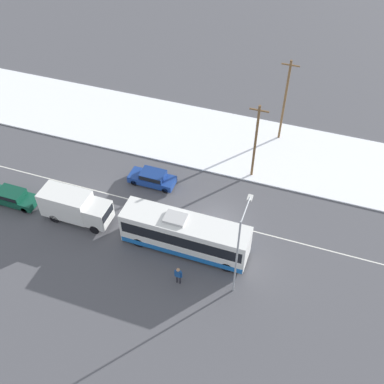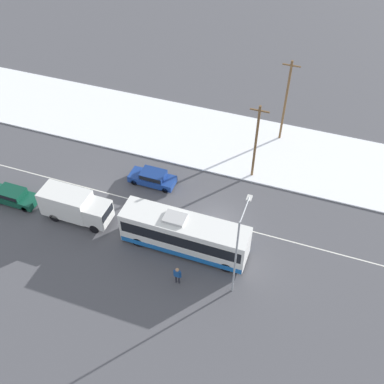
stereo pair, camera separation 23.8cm
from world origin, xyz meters
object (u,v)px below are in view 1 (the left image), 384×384
at_px(utility_pole_roadside, 256,141).
at_px(pedestrian_at_stop, 178,274).
at_px(parked_car_near_truck, 13,196).
at_px(sedan_car, 152,178).
at_px(city_bus, 185,234).
at_px(box_truck, 74,206).
at_px(utility_pole_snowlot, 285,100).
at_px(streetlamp, 240,244).

bearing_deg(utility_pole_roadside, pedestrian_at_stop, -99.49).
bearing_deg(parked_car_near_truck, sedan_car, 30.70).
relative_size(city_bus, sedan_car, 2.36).
height_order(box_truck, parked_car_near_truck, box_truck).
height_order(sedan_car, utility_pole_roadside, utility_pole_roadside).
height_order(sedan_car, utility_pole_snowlot, utility_pole_snowlot).
distance_m(city_bus, utility_pole_snowlot, 18.72).
relative_size(utility_pole_roadside, utility_pole_snowlot, 0.88).
relative_size(sedan_car, parked_car_near_truck, 0.97).
bearing_deg(utility_pole_roadside, city_bus, -106.03).
relative_size(city_bus, utility_pole_roadside, 1.31).
distance_m(box_truck, utility_pole_snowlot, 23.58).
bearing_deg(utility_pole_roadside, utility_pole_snowlot, 79.01).
distance_m(sedan_car, parked_car_near_truck, 13.17).
relative_size(city_bus, pedestrian_at_stop, 5.89).
bearing_deg(pedestrian_at_stop, box_truck, 162.66).
distance_m(box_truck, streetlamp, 16.02).
relative_size(box_truck, streetlamp, 0.78).
bearing_deg(utility_pole_roadside, streetlamp, -81.76).
xyz_separation_m(sedan_car, streetlamp, (10.79, -8.75, 4.29)).
bearing_deg(parked_car_near_truck, pedestrian_at_stop, -10.57).
bearing_deg(sedan_car, utility_pole_snowlot, -131.94).
xyz_separation_m(box_truck, sedan_car, (4.70, 6.56, -0.81)).
bearing_deg(utility_pole_snowlot, pedestrian_at_stop, -99.98).
relative_size(streetlamp, utility_pole_roadside, 0.98).
distance_m(city_bus, parked_car_near_truck, 17.10).
bearing_deg(pedestrian_at_stop, utility_pole_roadside, 80.51).
distance_m(pedestrian_at_stop, utility_pole_roadside, 15.00).
bearing_deg(utility_pole_snowlot, box_truck, -129.75).
height_order(box_truck, utility_pole_snowlot, utility_pole_snowlot).
xyz_separation_m(parked_car_near_truck, streetlamp, (22.11, -2.03, 4.31)).
xyz_separation_m(city_bus, sedan_car, (-5.74, 6.51, -0.93)).
distance_m(parked_car_near_truck, utility_pole_snowlot, 28.46).
bearing_deg(pedestrian_at_stop, parked_car_near_truck, 169.43).
height_order(city_bus, utility_pole_roadside, utility_pole_roadside).
height_order(parked_car_near_truck, utility_pole_roadside, utility_pole_roadside).
bearing_deg(parked_car_near_truck, utility_pole_roadside, 28.86).
height_order(pedestrian_at_stop, utility_pole_snowlot, utility_pole_snowlot).
relative_size(sedan_car, utility_pole_snowlot, 0.49).
relative_size(pedestrian_at_stop, utility_pole_roadside, 0.22).
distance_m(box_truck, utility_pole_roadside, 17.66).
distance_m(parked_car_near_truck, streetlamp, 22.62).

